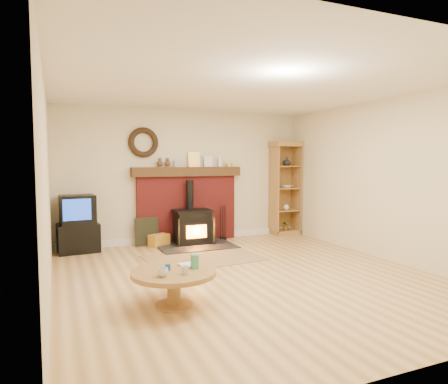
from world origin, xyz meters
name	(u,v)px	position (x,y,z in m)	size (l,w,h in m)	color
ground	(246,276)	(0.00, 0.00, 0.00)	(5.50, 5.50, 0.00)	#AC8147
room_shell	(243,153)	(-0.02, 0.09, 1.72)	(5.02, 5.52, 2.61)	beige
chimney_breast	(187,201)	(0.00, 2.67, 0.80)	(2.20, 0.22, 1.78)	maroon
wood_stove	(193,228)	(-0.02, 2.27, 0.32)	(1.40, 1.00, 1.23)	black
area_rug	(203,258)	(-0.20, 1.20, 0.01)	(1.81, 1.24, 0.01)	brown
tv_unit	(78,225)	(-2.06, 2.47, 0.48)	(0.72, 0.54, 1.01)	black
curio_cabinet	(285,188)	(2.18, 2.56, 1.01)	(0.64, 0.46, 2.01)	brown
firelog_box	(159,240)	(-0.64, 2.40, 0.11)	(0.36, 0.22, 0.22)	yellow
leaning_painting	(147,232)	(-0.84, 2.55, 0.27)	(0.45, 0.03, 0.54)	black
fire_tools	(223,233)	(0.70, 2.50, 0.13)	(0.16, 0.16, 0.70)	black
coffee_table	(174,277)	(-1.24, -0.73, 0.33)	(0.94, 0.94, 0.56)	brown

